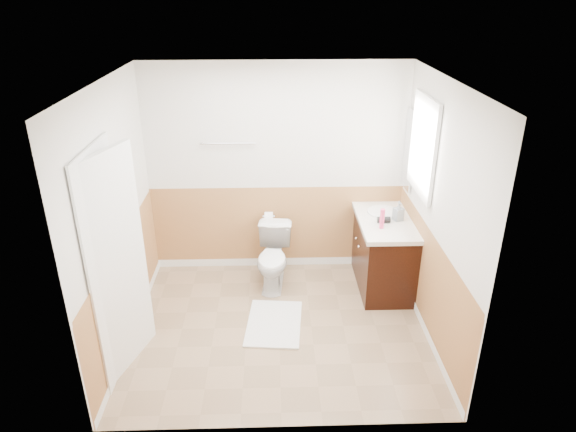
{
  "coord_description": "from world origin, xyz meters",
  "views": [
    {
      "loc": [
        -0.04,
        -4.3,
        3.24
      ],
      "look_at": [
        0.1,
        0.25,
        1.15
      ],
      "focal_mm": 31.73,
      "sensor_mm": 36.0,
      "label": 1
    }
  ],
  "objects_px": {
    "bath_mat": "(274,323)",
    "soap_dispenser": "(398,211)",
    "vanity_cabinet": "(383,253)",
    "toilet": "(273,258)",
    "lotion_bottle": "(382,219)"
  },
  "relations": [
    {
      "from": "bath_mat",
      "to": "soap_dispenser",
      "type": "bearing_deg",
      "value": 27.0
    },
    {
      "from": "vanity_cabinet",
      "to": "toilet",
      "type": "bearing_deg",
      "value": 179.05
    },
    {
      "from": "vanity_cabinet",
      "to": "soap_dispenser",
      "type": "xyz_separation_m",
      "value": [
        0.12,
        -0.06,
        0.56
      ]
    },
    {
      "from": "toilet",
      "to": "soap_dispenser",
      "type": "bearing_deg",
      "value": 2.15
    },
    {
      "from": "toilet",
      "to": "soap_dispenser",
      "type": "relative_size",
      "value": 3.31
    },
    {
      "from": "toilet",
      "to": "soap_dispenser",
      "type": "distance_m",
      "value": 1.51
    },
    {
      "from": "toilet",
      "to": "soap_dispenser",
      "type": "xyz_separation_m",
      "value": [
        1.38,
        -0.08,
        0.61
      ]
    },
    {
      "from": "toilet",
      "to": "vanity_cabinet",
      "type": "distance_m",
      "value": 1.27
    },
    {
      "from": "toilet",
      "to": "vanity_cabinet",
      "type": "height_order",
      "value": "vanity_cabinet"
    },
    {
      "from": "vanity_cabinet",
      "to": "soap_dispenser",
      "type": "height_order",
      "value": "soap_dispenser"
    },
    {
      "from": "bath_mat",
      "to": "soap_dispenser",
      "type": "relative_size",
      "value": 3.79
    },
    {
      "from": "bath_mat",
      "to": "toilet",
      "type": "bearing_deg",
      "value": 90.0
    },
    {
      "from": "soap_dispenser",
      "to": "vanity_cabinet",
      "type": "bearing_deg",
      "value": 155.08
    },
    {
      "from": "vanity_cabinet",
      "to": "lotion_bottle",
      "type": "distance_m",
      "value": 0.62
    },
    {
      "from": "lotion_bottle",
      "to": "soap_dispenser",
      "type": "xyz_separation_m",
      "value": [
        0.22,
        0.2,
        -0.0
      ]
    }
  ]
}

